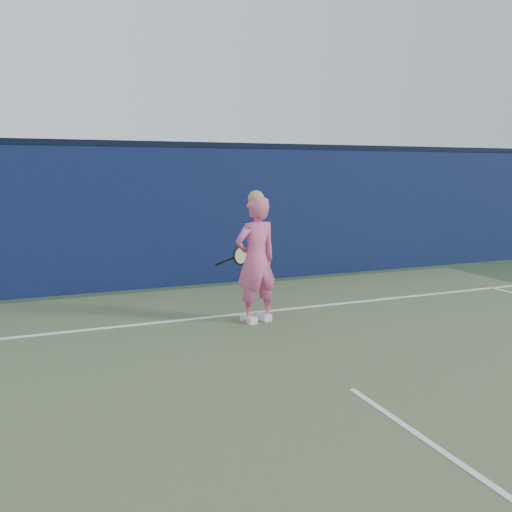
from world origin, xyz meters
name	(u,v)px	position (x,y,z in m)	size (l,w,h in m)	color
ground	(420,437)	(0.00, 0.00, 0.00)	(80.00, 80.00, 0.00)	#2E462B
backstop_wall	(195,217)	(0.00, 6.50, 1.25)	(24.00, 0.40, 2.50)	#0E163D
wall_cap	(194,145)	(0.00, 6.50, 2.55)	(24.00, 0.42, 0.10)	black
player	(256,259)	(0.05, 3.59, 0.88)	(0.71, 0.54, 1.83)	#EB5B92
racket	(239,256)	(-0.05, 4.01, 0.87)	(0.53, 0.15, 0.28)	black
court_lines	(449,456)	(0.00, -0.33, 0.01)	(11.00, 12.04, 0.01)	white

